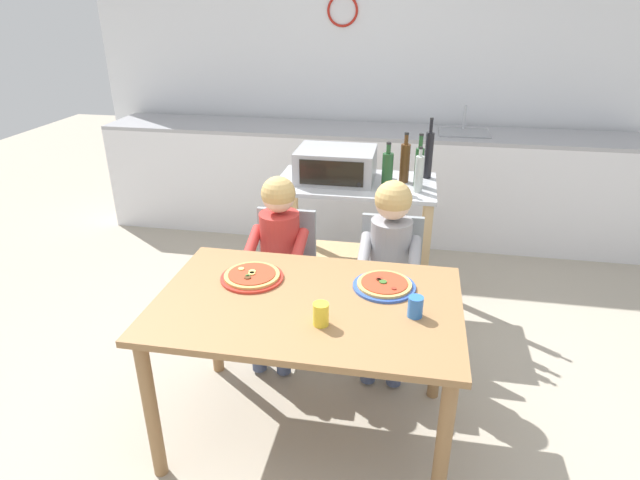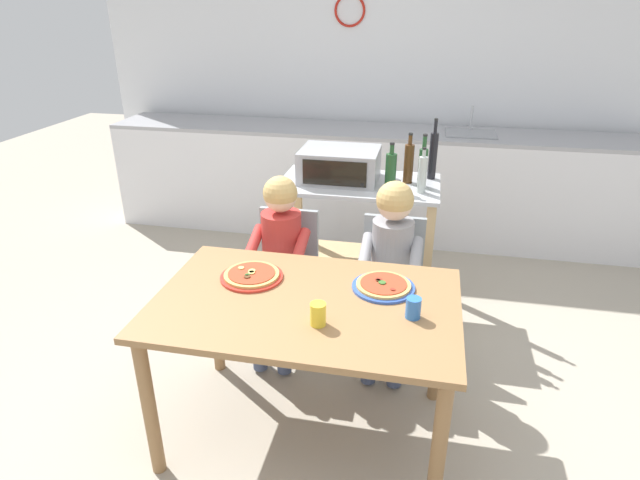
{
  "view_description": "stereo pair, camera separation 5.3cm",
  "coord_description": "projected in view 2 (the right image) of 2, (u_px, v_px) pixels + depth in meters",
  "views": [
    {
      "loc": [
        0.4,
        -1.9,
        1.91
      ],
      "look_at": [
        0.0,
        0.3,
        0.88
      ],
      "focal_mm": 29.57,
      "sensor_mm": 36.0,
      "label": 1
    },
    {
      "loc": [
        0.46,
        -1.89,
        1.91
      ],
      "look_at": [
        0.0,
        0.3,
        0.88
      ],
      "focal_mm": 29.57,
      "sensor_mm": 36.0,
      "label": 2
    }
  ],
  "objects": [
    {
      "name": "bottle_slim_sauce",
      "position": [
        422.0,
        174.0,
        3.1
      ],
      "size": [
        0.05,
        0.05,
        0.27
      ],
      "color": "#ADB7B2",
      "rests_on": "kitchen_island_cart"
    },
    {
      "name": "ground_plane",
      "position": [
        345.0,
        308.0,
        3.58
      ],
      "size": [
        11.33,
        11.33,
        0.0
      ],
      "primitive_type": "plane",
      "color": "#A89E8C"
    },
    {
      "name": "back_wall_tiled",
      "position": [
        381.0,
        70.0,
        4.58
      ],
      "size": [
        5.01,
        0.14,
        2.7
      ],
      "color": "silver",
      "rests_on": "ground"
    },
    {
      "name": "child_in_grey_shirt",
      "position": [
        391.0,
        256.0,
        2.77
      ],
      "size": [
        0.32,
        0.42,
        1.05
      ],
      "color": "#424C6B",
      "rests_on": "ground"
    },
    {
      "name": "drinking_cup_blue",
      "position": [
        413.0,
        308.0,
        2.12
      ],
      "size": [
        0.06,
        0.06,
        0.09
      ],
      "primitive_type": "cylinder",
      "color": "blue",
      "rests_on": "dining_table"
    },
    {
      "name": "bottle_dark_olive_oil",
      "position": [
        423.0,
        166.0,
        3.19
      ],
      "size": [
        0.05,
        0.05,
        0.33
      ],
      "color": "#1E4723",
      "rests_on": "kitchen_island_cart"
    },
    {
      "name": "dining_chair_right",
      "position": [
        391.0,
        279.0,
        2.96
      ],
      "size": [
        0.36,
        0.36,
        0.81
      ],
      "color": "gray",
      "rests_on": "ground"
    },
    {
      "name": "bottle_squat_spirits",
      "position": [
        409.0,
        163.0,
        3.27
      ],
      "size": [
        0.06,
        0.06,
        0.31
      ],
      "color": "#4C2D14",
      "rests_on": "kitchen_island_cart"
    },
    {
      "name": "pizza_plate_red_rimmed",
      "position": [
        252.0,
        275.0,
        2.44
      ],
      "size": [
        0.29,
        0.29,
        0.03
      ],
      "color": "red",
      "rests_on": "dining_table"
    },
    {
      "name": "toaster_oven",
      "position": [
        340.0,
        165.0,
        3.32
      ],
      "size": [
        0.49,
        0.38,
        0.2
      ],
      "color": "#999BA0",
      "rests_on": "kitchen_island_cart"
    },
    {
      "name": "bottle_brown_beer",
      "position": [
        433.0,
        155.0,
        3.33
      ],
      "size": [
        0.05,
        0.05,
        0.39
      ],
      "color": "black",
      "rests_on": "kitchen_island_cart"
    },
    {
      "name": "kitchen_counter",
      "position": [
        371.0,
        182.0,
        4.59
      ],
      "size": [
        4.51,
        0.6,
        1.12
      ],
      "color": "silver",
      "rests_on": "ground"
    },
    {
      "name": "dining_table",
      "position": [
        306.0,
        320.0,
        2.3
      ],
      "size": [
        1.31,
        0.85,
        0.73
      ],
      "color": "olive",
      "rests_on": "ground"
    },
    {
      "name": "dining_chair_left",
      "position": [
        286.0,
        270.0,
        3.06
      ],
      "size": [
        0.36,
        0.36,
        0.81
      ],
      "color": "gray",
      "rests_on": "ground"
    },
    {
      "name": "child_in_red_shirt",
      "position": [
        279.0,
        249.0,
        2.87
      ],
      "size": [
        0.32,
        0.42,
        1.05
      ],
      "color": "#424C6B",
      "rests_on": "ground"
    },
    {
      "name": "drinking_cup_yellow",
      "position": [
        318.0,
        314.0,
        2.08
      ],
      "size": [
        0.06,
        0.06,
        0.09
      ],
      "primitive_type": "cylinder",
      "color": "yellow",
      "rests_on": "dining_table"
    },
    {
      "name": "bottle_tall_green_wine",
      "position": [
        391.0,
        171.0,
        3.14
      ],
      "size": [
        0.07,
        0.07,
        0.29
      ],
      "color": "#1E4723",
      "rests_on": "kitchen_island_cart"
    },
    {
      "name": "kitchen_island_cart",
      "position": [
        358.0,
        224.0,
        3.45
      ],
      "size": [
        1.01,
        0.58,
        0.86
      ],
      "color": "#B7BABF",
      "rests_on": "ground"
    },
    {
      "name": "pizza_plate_blue_rimmed",
      "position": [
        383.0,
        286.0,
        2.35
      ],
      "size": [
        0.28,
        0.28,
        0.03
      ],
      "color": "#3356B7",
      "rests_on": "dining_table"
    }
  ]
}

